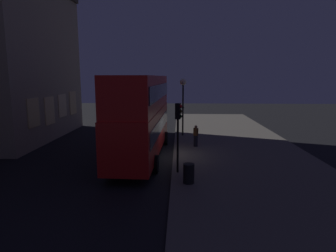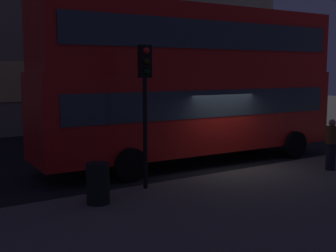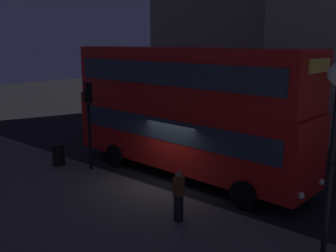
# 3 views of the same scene
# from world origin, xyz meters

# --- Properties ---
(ground_plane) EXTENTS (80.00, 80.00, 0.00)m
(ground_plane) POSITION_xyz_m (0.00, 0.00, 0.00)
(ground_plane) COLOR black
(double_decker_bus) EXTENTS (11.38, 3.11, 5.42)m
(double_decker_bus) POSITION_xyz_m (-0.32, 1.31, 3.03)
(double_decker_bus) COLOR red
(double_decker_bus) RESTS_ON ground
(traffic_light_near_kerb) EXTENTS (0.37, 0.39, 3.83)m
(traffic_light_near_kerb) POSITION_xyz_m (-3.64, -1.12, 2.88)
(traffic_light_near_kerb) COLOR black
(traffic_light_near_kerb) RESTS_ON sidewalk_slab
(pedestrian) EXTENTS (0.39, 0.39, 1.64)m
(pedestrian) POSITION_xyz_m (2.45, -2.43, 0.95)
(pedestrian) COLOR black
(pedestrian) RESTS_ON sidewalk_slab
(litter_bin) EXTENTS (0.56, 0.56, 0.99)m
(litter_bin) POSITION_xyz_m (-5.26, -1.67, 0.61)
(litter_bin) COLOR black
(litter_bin) RESTS_ON sidewalk_slab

